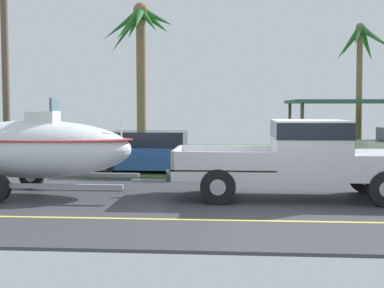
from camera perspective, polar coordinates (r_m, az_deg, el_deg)
name	(u,v)px	position (r m, az deg, el deg)	size (l,w,h in m)	color
ground	(252,164)	(20.41, 6.45, -2.15)	(36.00, 22.00, 0.11)	#38383D
pickup_truck_towing	(307,155)	(12.87, 12.36, -1.16)	(5.84, 2.12, 1.88)	silver
boat_on_trailer	(33,148)	(13.66, -16.78, -0.47)	(6.11, 2.40, 2.41)	gray
parked_sedan_near	(153,153)	(17.51, -4.22, -0.93)	(4.41, 1.92, 1.38)	#234C89
palm_tree_near_left	(362,53)	(27.05, 17.89, 9.36)	(2.99, 2.68, 6.21)	brown
palm_tree_near_right	(140,41)	(22.41, -5.60, 11.04)	(2.99, 3.22, 6.49)	brown
utility_pole	(5,40)	(18.80, -19.56, 10.54)	(0.24, 1.80, 8.47)	brown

